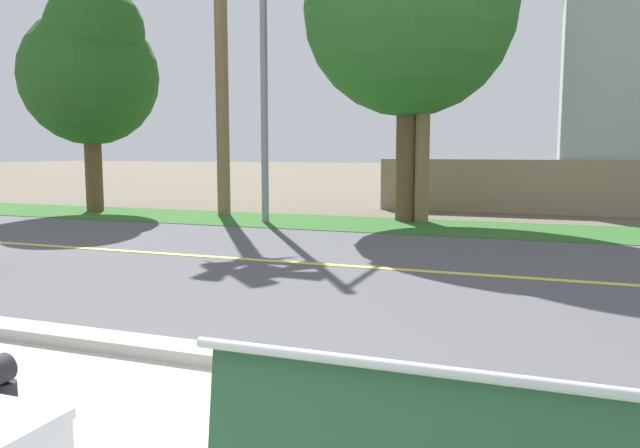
{
  "coord_description": "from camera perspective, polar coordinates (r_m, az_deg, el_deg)",
  "views": [
    {
      "loc": [
        1.54,
        -1.69,
        1.63
      ],
      "look_at": [
        -0.29,
        3.26,
        1.0
      ],
      "focal_mm": 34.7,
      "sensor_mm": 36.0,
      "label": 1
    }
  ],
  "objects": [
    {
      "name": "far_verge_grass",
      "position": [
        13.29,
        13.44,
        -0.4
      ],
      "size": [
        48.0,
        2.8,
        0.02
      ],
      "primitive_type": "cube",
      "color": "#2D6026",
      "rests_on": "ground_plane"
    },
    {
      "name": "streetlamp",
      "position": [
        14.46,
        -4.89,
        17.16
      ],
      "size": [
        0.24,
        2.1,
        7.45
      ],
      "color": "gray",
      "rests_on": "ground_plane"
    },
    {
      "name": "curb_edge",
      "position": [
        4.6,
        -0.6,
        -13.21
      ],
      "size": [
        44.0,
        0.3,
        0.11
      ],
      "primitive_type": "cube",
      "color": "#ADA89E",
      "rests_on": "ground_plane"
    },
    {
      "name": "street_asphalt",
      "position": [
        8.49,
        9.45,
        -4.33
      ],
      "size": [
        52.0,
        8.0,
        0.01
      ],
      "primitive_type": "cube",
      "color": "#515156",
      "rests_on": "ground_plane"
    },
    {
      "name": "shade_tree_far_left",
      "position": [
        17.57,
        -20.37,
        13.48
      ],
      "size": [
        3.55,
        3.55,
        5.85
      ],
      "color": "brown",
      "rests_on": "ground_plane"
    },
    {
      "name": "road_centre_line",
      "position": [
        8.49,
        9.45,
        -4.3
      ],
      "size": [
        48.0,
        0.14,
        0.01
      ],
      "primitive_type": "cube",
      "color": "#E0CC4C",
      "rests_on": "ground_plane"
    },
    {
      "name": "ground_plane",
      "position": [
        9.95,
        11.08,
        -2.76
      ],
      "size": [
        140.0,
        140.0,
        0.0
      ],
      "primitive_type": "plane",
      "color": "#665B4C"
    }
  ]
}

